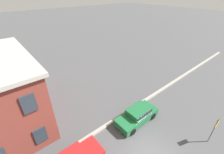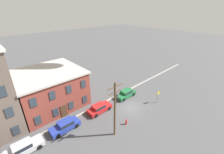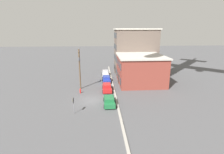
{
  "view_description": "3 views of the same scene",
  "coord_description": "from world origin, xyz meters",
  "views": [
    {
      "loc": [
        -6.54,
        -3.3,
        11.22
      ],
      "look_at": [
        0.69,
        5.32,
        4.49
      ],
      "focal_mm": 24.0,
      "sensor_mm": 36.0,
      "label": 1
    },
    {
      "loc": [
        -17.59,
        -14.07,
        16.71
      ],
      "look_at": [
        -0.56,
        4.47,
        4.8
      ],
      "focal_mm": 24.0,
      "sensor_mm": 36.0,
      "label": 2
    },
    {
      "loc": [
        29.19,
        1.77,
        12.38
      ],
      "look_at": [
        1.74,
        3.63,
        4.75
      ],
      "focal_mm": 28.0,
      "sensor_mm": 36.0,
      "label": 3
    }
  ],
  "objects": [
    {
      "name": "caution_sign",
      "position": [
        4.89,
        -2.34,
        1.81
      ],
      "size": [
        1.05,
        0.08,
        2.68
      ],
      "color": "slate",
      "rests_on": "ground_plane"
    },
    {
      "name": "kerb_strip",
      "position": [
        0.0,
        4.5,
        0.08
      ],
      "size": [
        56.0,
        0.36,
        0.16
      ],
      "primitive_type": "cube",
      "color": "#9E998E",
      "rests_on": "ground_plane"
    },
    {
      "name": "car_green",
      "position": [
        2.05,
        3.14,
        0.75
      ],
      "size": [
        4.4,
        1.92,
        1.43
      ],
      "color": "#1E6638",
      "rests_on": "ground_plane"
    }
  ]
}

